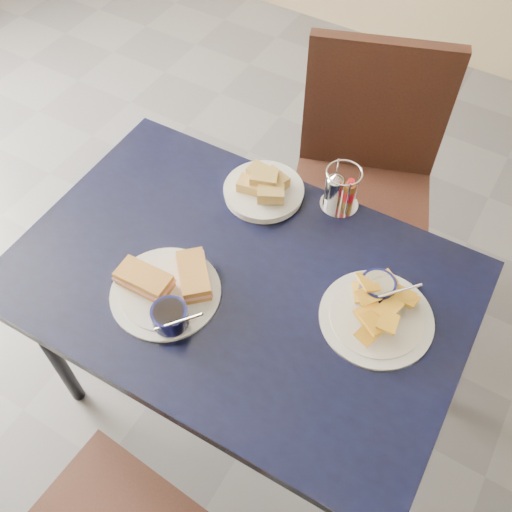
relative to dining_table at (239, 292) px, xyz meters
The scene contains 7 objects.
ground 0.71m from the dining_table, 55.22° to the right, with size 6.00×6.00×0.00m, color #54545A.
dining_table is the anchor object (origin of this frame).
chair_far 0.73m from the dining_table, 81.96° to the left, with size 0.60×0.60×1.00m.
sandwich_plate 0.21m from the dining_table, 132.19° to the right, with size 0.31×0.29×0.12m.
plantain_plate 0.37m from the dining_table, 14.77° to the left, with size 0.28×0.28×0.12m.
bread_basket 0.32m from the dining_table, 107.69° to the left, with size 0.23×0.23×0.08m.
condiment_caddy 0.40m from the dining_table, 73.37° to the left, with size 0.11×0.11×0.14m.
Camera 1 is at (0.37, -0.55, 1.98)m, focal length 40.00 mm.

